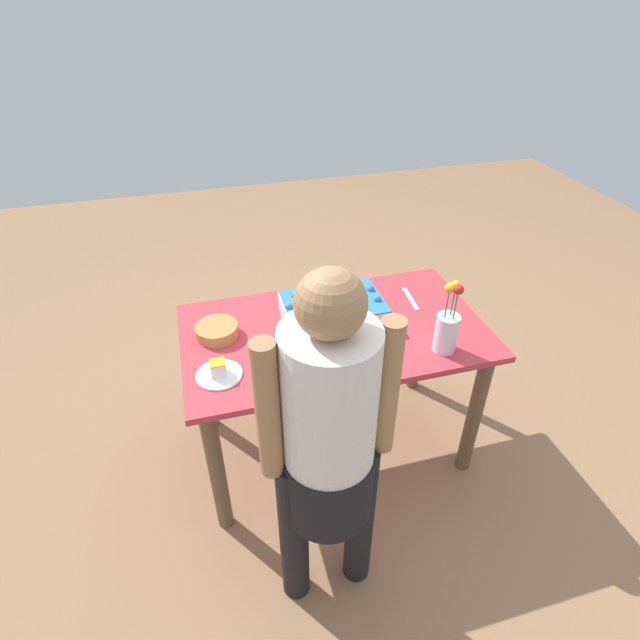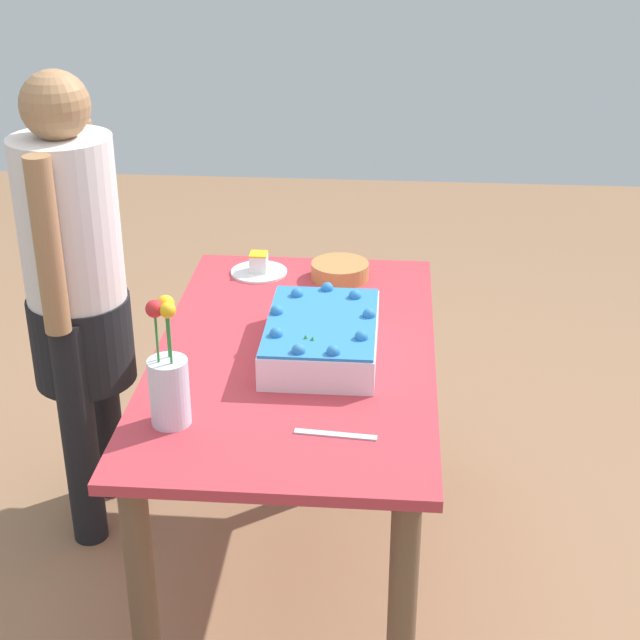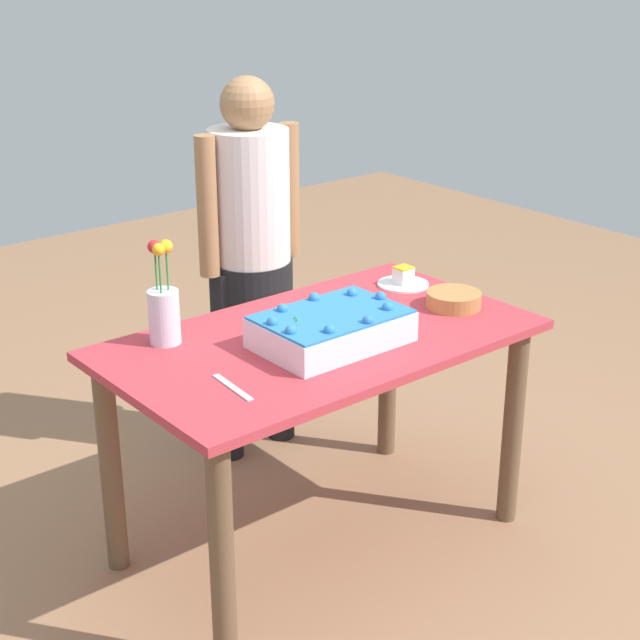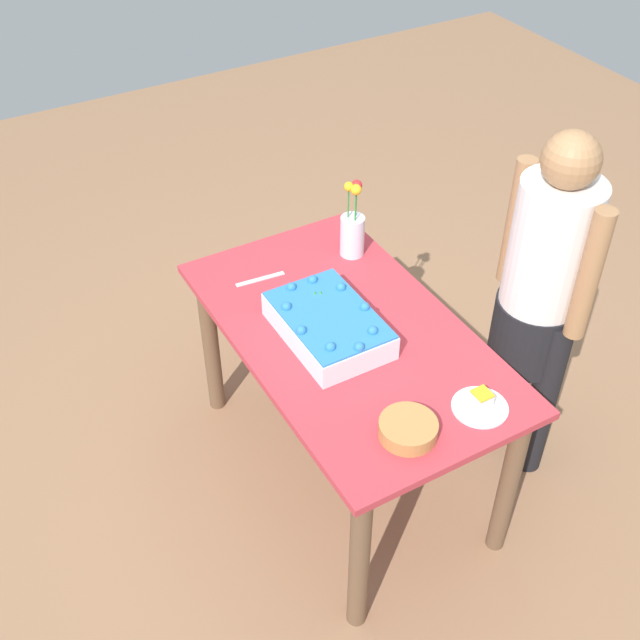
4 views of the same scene
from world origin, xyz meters
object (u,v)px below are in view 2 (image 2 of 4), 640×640
at_px(cake_knife, 335,434).
at_px(serving_plate_with_slice, 259,268).
at_px(flower_vase, 169,382).
at_px(fruit_bowl, 340,271).
at_px(person_standing, 76,282).
at_px(sheet_cake, 322,336).

bearing_deg(cake_knife, serving_plate_with_slice, 113.09).
xyz_separation_m(flower_vase, fruit_bowl, (0.92, -0.36, -0.09)).
distance_m(serving_plate_with_slice, person_standing, 0.60).
height_order(cake_knife, fruit_bowl, fruit_bowl).
distance_m(cake_knife, person_standing, 1.07).
distance_m(sheet_cake, serving_plate_with_slice, 0.61).
relative_size(cake_knife, person_standing, 0.13).
bearing_deg(serving_plate_with_slice, cake_knife, -161.92).
relative_size(sheet_cake, person_standing, 0.31).
bearing_deg(flower_vase, cake_knife, -93.77).
xyz_separation_m(sheet_cake, serving_plate_with_slice, (0.55, 0.25, -0.03)).
bearing_deg(flower_vase, serving_plate_with_slice, -5.24).
bearing_deg(serving_plate_with_slice, fruit_bowl, -94.59).
relative_size(serving_plate_with_slice, cake_knife, 0.93).
xyz_separation_m(sheet_cake, flower_vase, (-0.39, 0.34, 0.06)).
height_order(serving_plate_with_slice, person_standing, person_standing).
xyz_separation_m(serving_plate_with_slice, flower_vase, (-0.95, 0.09, 0.09)).
relative_size(cake_knife, fruit_bowl, 1.07).
distance_m(fruit_bowl, person_standing, 0.84).
distance_m(sheet_cake, flower_vase, 0.52).
bearing_deg(sheet_cake, serving_plate_with_slice, 24.44).
bearing_deg(cake_knife, flower_vase, -178.76).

